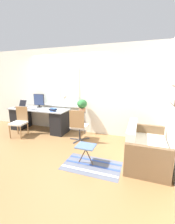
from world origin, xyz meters
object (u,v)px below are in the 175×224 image
object	(u,v)px
monitor	(39,101)
desk_chair_wooden	(20,121)
book_stack	(53,110)
office_chair_swivel	(79,125)
plant_stand	(82,116)
folding_stool	(86,147)
laptop	(21,106)
couch_loveseat	(144,149)
desk_lamp	(65,98)
potted_plant	(82,105)
mouse	(38,109)
keyboard	(32,109)

from	to	relation	value
monitor	desk_chair_wooden	bearing A→B (deg)	-97.87
book_stack	office_chair_swivel	xyz separation A→B (m)	(0.94, -0.20, -0.33)
plant_stand	folding_stool	world-z (taller)	plant_stand
laptop	book_stack	bearing A→B (deg)	-7.67
monitor	couch_loveseat	xyz separation A→B (m)	(3.47, -1.10, -0.71)
desk_lamp	office_chair_swivel	size ratio (longest dim) A/B	0.50
laptop	potted_plant	distance (m)	2.25
laptop	potted_plant	bearing A→B (deg)	4.57
monitor	mouse	xyz separation A→B (m)	(0.24, -0.38, -0.22)
desk_chair_wooden	couch_loveseat	size ratio (longest dim) A/B	0.67
monitor	folding_stool	distance (m)	2.91
monitor	potted_plant	world-z (taller)	monitor
laptop	desk_lamp	distance (m)	1.69
monitor	desk_chair_wooden	size ratio (longest dim) A/B	0.51
office_chair_swivel	couch_loveseat	xyz separation A→B (m)	(1.72, -0.50, -0.19)
mouse	book_stack	world-z (taller)	book_stack
mouse	couch_loveseat	bearing A→B (deg)	-12.45
book_stack	folding_stool	size ratio (longest dim) A/B	0.55
keyboard	couch_loveseat	bearing A→B (deg)	-11.91
monitor	folding_stool	world-z (taller)	monitor
keyboard	plant_stand	world-z (taller)	keyboard
laptop	plant_stand	bearing A→B (deg)	4.57
laptop	desk_chair_wooden	size ratio (longest dim) A/B	0.36
office_chair_swivel	book_stack	bearing A→B (deg)	-16.45
mouse	laptop	bearing A→B (deg)	168.25
mouse	desk_chair_wooden	size ratio (longest dim) A/B	0.07
folding_stool	desk_lamp	bearing A→B (deg)	129.79
monitor	desk_lamp	size ratio (longest dim) A/B	0.99
desk_lamp	folding_stool	bearing A→B (deg)	-50.21
office_chair_swivel	folding_stool	distance (m)	1.18
book_stack	office_chair_swivel	size ratio (longest dim) A/B	0.25
keyboard	desk_lamp	xyz separation A→B (m)	(1.07, 0.30, 0.35)
desk_chair_wooden	potted_plant	world-z (taller)	potted_plant
monitor	keyboard	distance (m)	0.42
folding_stool	laptop	bearing A→B (deg)	154.44
mouse	folding_stool	distance (m)	2.47
monitor	keyboard	xyz separation A→B (m)	(-0.03, -0.36, -0.22)
desk_lamp	office_chair_swivel	xyz separation A→B (m)	(0.71, -0.54, -0.65)
plant_stand	monitor	bearing A→B (deg)	179.02
keyboard	potted_plant	world-z (taller)	potted_plant
potted_plant	folding_stool	world-z (taller)	potted_plant
desk_lamp	plant_stand	xyz separation A→B (m)	(0.58, 0.03, -0.52)
mouse	couch_loveseat	xyz separation A→B (m)	(3.23, -0.71, -0.49)
laptop	folding_stool	size ratio (longest dim) A/B	0.76
book_stack	desk_chair_wooden	world-z (taller)	desk_chair_wooden
desk_lamp	desk_chair_wooden	size ratio (longest dim) A/B	0.52
mouse	office_chair_swivel	distance (m)	1.55
book_stack	couch_loveseat	bearing A→B (deg)	-14.72
monitor	book_stack	world-z (taller)	monitor
book_stack	laptop	bearing A→B (deg)	172.33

